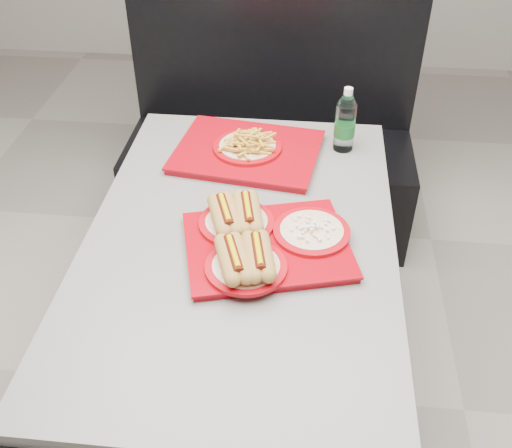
# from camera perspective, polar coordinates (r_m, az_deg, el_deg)

# --- Properties ---
(ground) EXTENTS (6.00, 6.00, 0.00)m
(ground) POSITION_cam_1_polar(r_m,az_deg,el_deg) (2.30, -1.18, -15.59)
(ground) COLOR gray
(ground) RESTS_ON ground
(diner_table) EXTENTS (0.92, 1.42, 0.75)m
(diner_table) POSITION_cam_1_polar(r_m,az_deg,el_deg) (1.86, -1.41, -4.98)
(diner_table) COLOR black
(diner_table) RESTS_ON ground
(booth_bench) EXTENTS (1.30, 0.57, 1.35)m
(booth_bench) POSITION_cam_1_polar(r_m,az_deg,el_deg) (2.84, 1.37, 7.55)
(booth_bench) COLOR black
(booth_bench) RESTS_ON ground
(tray_near) EXTENTS (0.53, 0.46, 0.10)m
(tray_near) POSITION_cam_1_polar(r_m,az_deg,el_deg) (1.68, 0.42, -1.55)
(tray_near) COLOR #97040E
(tray_near) RESTS_ON diner_table
(tray_far) EXTENTS (0.54, 0.45, 0.10)m
(tray_far) POSITION_cam_1_polar(r_m,az_deg,el_deg) (2.09, -0.82, 7.20)
(tray_far) COLOR #97040E
(tray_far) RESTS_ON diner_table
(water_bottle) EXTENTS (0.07, 0.07, 0.23)m
(water_bottle) POSITION_cam_1_polar(r_m,az_deg,el_deg) (2.12, 8.48, 9.48)
(water_bottle) COLOR silver
(water_bottle) RESTS_ON diner_table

